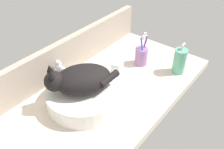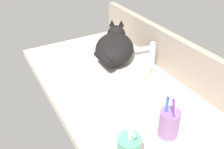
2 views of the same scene
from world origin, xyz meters
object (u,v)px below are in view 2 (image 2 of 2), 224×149
Objects in this scene: cat at (115,46)px; toothbrush_cup at (170,122)px; sink_basin at (114,67)px; water_glass at (147,95)px; faucet at (150,54)px.

toothbrush_cup is (43.51, -3.78, -8.34)cm from cat.
water_glass is (24.93, 0.56, -0.11)cm from sink_basin.
sink_basin is at bearing -98.21° from faucet.
cat reaches higher than toothbrush_cup.
water_glass is (-17.41, 3.63, -1.51)cm from toothbrush_cup.
faucet reaches higher than water_glass.
toothbrush_cup is 2.17× the size of water_glass.
cat is at bearing 179.68° from water_glass.
faucet is 1.57× the size of water_glass.
sink_basin is 24.93cm from water_glass.
sink_basin is 4.00× the size of water_glass.
water_glass is at bearing -0.32° from cat.
cat is 1.62× the size of toothbrush_cup.
cat is 19.02cm from faucet.
cat is 27.90cm from water_glass.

